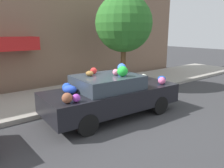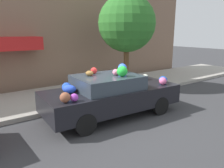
% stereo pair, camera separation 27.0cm
% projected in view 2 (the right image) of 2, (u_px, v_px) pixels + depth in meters
% --- Properties ---
extents(ground_plane, '(60.00, 60.00, 0.00)m').
position_uv_depth(ground_plane, '(111.00, 114.00, 7.19)').
color(ground_plane, '#38383A').
extents(sidewalk_curb, '(24.00, 3.20, 0.15)m').
position_uv_depth(sidewalk_curb, '(74.00, 94.00, 9.30)').
color(sidewalk_curb, '#9E998E').
rests_on(sidewalk_curb, ground).
extents(building_facade, '(18.00, 1.20, 6.02)m').
position_uv_depth(building_facade, '(48.00, 25.00, 10.28)').
color(building_facade, '#846651').
rests_on(building_facade, ground).
extents(street_tree, '(2.56, 2.56, 4.15)m').
position_uv_depth(street_tree, '(127.00, 24.00, 9.71)').
color(street_tree, brown).
rests_on(street_tree, sidewalk_curb).
extents(fire_hydrant, '(0.20, 0.20, 0.70)m').
position_uv_depth(fire_hydrant, '(79.00, 90.00, 8.31)').
color(fire_hydrant, '#B2B2B7').
rests_on(fire_hydrant, sidewalk_curb).
extents(art_car, '(4.46, 2.01, 1.66)m').
position_uv_depth(art_car, '(111.00, 94.00, 6.96)').
color(art_car, black).
rests_on(art_car, ground).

